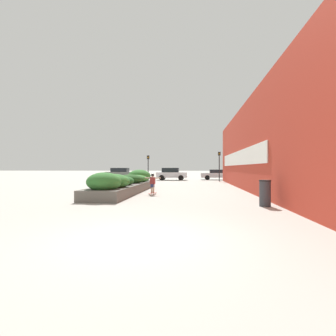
{
  "coord_description": "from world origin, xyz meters",
  "views": [
    {
      "loc": [
        1.15,
        -5.73,
        1.58
      ],
      "look_at": [
        -0.84,
        14.0,
        1.59
      ],
      "focal_mm": 28.0,
      "sensor_mm": 36.0,
      "label": 1
    }
  ],
  "objects": [
    {
      "name": "car_center_left",
      "position": [
        12.03,
        28.71,
        0.76
      ],
      "size": [
        4.63,
        2.05,
        1.42
      ],
      "rotation": [
        0.0,
        0.0,
        1.57
      ],
      "color": "navy",
      "rests_on": "ground_plane"
    },
    {
      "name": "car_rightmost",
      "position": [
        -1.85,
        28.75,
        0.84
      ],
      "size": [
        4.0,
        1.96,
        1.62
      ],
      "rotation": [
        0.0,
        0.0,
        -1.57
      ],
      "color": "silver",
      "rests_on": "ground_plane"
    },
    {
      "name": "trash_bin",
      "position": [
        4.06,
        5.43,
        0.55
      ],
      "size": [
        0.48,
        0.48,
        1.09
      ],
      "color": "#38383D",
      "rests_on": "ground_plane"
    },
    {
      "name": "skateboarder",
      "position": [
        -1.33,
        9.7,
        0.8
      ],
      "size": [
        1.03,
        0.47,
        1.16
      ],
      "rotation": [
        0.0,
        0.0,
        -0.39
      ],
      "color": "tan",
      "rests_on": "skateboard"
    },
    {
      "name": "skateboard",
      "position": [
        -1.33,
        9.7,
        0.07
      ],
      "size": [
        0.44,
        0.78,
        0.1
      ],
      "rotation": [
        0.0,
        0.0,
        -0.39
      ],
      "color": "maroon",
      "rests_on": "ground_plane"
    },
    {
      "name": "traffic_light_right",
      "position": [
        4.09,
        25.68,
        2.39
      ],
      "size": [
        0.28,
        0.3,
        3.52
      ],
      "color": "black",
      "rests_on": "ground_plane"
    },
    {
      "name": "planter_box",
      "position": [
        -3.28,
        11.08,
        0.61
      ],
      "size": [
        1.99,
        10.84,
        1.46
      ],
      "color": "#605B54",
      "rests_on": "ground_plane"
    },
    {
      "name": "traffic_light_left",
      "position": [
        -4.5,
        25.99,
        2.16
      ],
      "size": [
        0.28,
        0.3,
        3.14
      ],
      "color": "black",
      "rests_on": "ground_plane"
    },
    {
      "name": "building_wall_right",
      "position": [
        4.96,
        12.17,
        3.07
      ],
      "size": [
        0.67,
        30.08,
        6.16
      ],
      "color": "#B23323",
      "rests_on": "ground_plane"
    },
    {
      "name": "car_center_right",
      "position": [
        -9.35,
        30.99,
        0.83
      ],
      "size": [
        4.28,
        1.96,
        1.62
      ],
      "rotation": [
        0.0,
        0.0,
        -1.57
      ],
      "color": "slate",
      "rests_on": "ground_plane"
    },
    {
      "name": "ground_plane",
      "position": [
        0.0,
        0.0,
        0.0
      ],
      "size": [
        300.0,
        300.0,
        0.0
      ],
      "primitive_type": "plane",
      "color": "#ADA89E"
    },
    {
      "name": "car_leftmost",
      "position": [
        4.32,
        30.34,
        0.74
      ],
      "size": [
        4.46,
        1.96,
        1.39
      ],
      "rotation": [
        0.0,
        0.0,
        1.57
      ],
      "color": "#BCBCC1",
      "rests_on": "ground_plane"
    }
  ]
}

